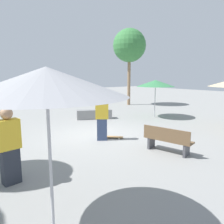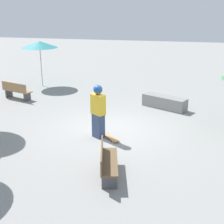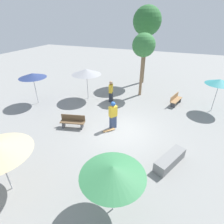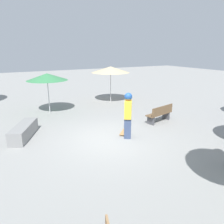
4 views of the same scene
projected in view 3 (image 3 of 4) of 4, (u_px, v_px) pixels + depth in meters
ground_plane at (122, 131)px, 11.17m from camera, size 60.00×60.00×0.00m
skater_main at (113, 114)px, 11.06m from camera, size 0.51×0.57×1.88m
skateboard at (109, 130)px, 11.17m from camera, size 0.70×0.71×0.07m
concrete_ledge at (170, 160)px, 8.57m from camera, size 1.40×2.06×0.54m
bench_near at (73, 121)px, 11.39m from camera, size 1.66×0.80×0.85m
bench_far at (176, 100)px, 14.36m from camera, size 0.91×1.66×0.85m
shade_umbrella_navy at (32, 76)px, 13.62m from camera, size 2.12×2.12×2.56m
shade_umbrella_green at (113, 171)px, 5.67m from camera, size 2.24×2.24×2.24m
shade_umbrella_teal at (220, 82)px, 12.51m from camera, size 1.95×1.95×2.51m
shade_umbrella_grey at (86, 72)px, 14.43m from camera, size 2.46×2.46×2.64m
palm_tree_right at (147, 22)px, 16.51m from camera, size 2.69×2.69×7.41m
palm_tree_left at (144, 46)px, 14.27m from camera, size 1.90×1.90×5.33m
bystander_watching at (111, 92)px, 14.63m from camera, size 0.35×0.53×1.81m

